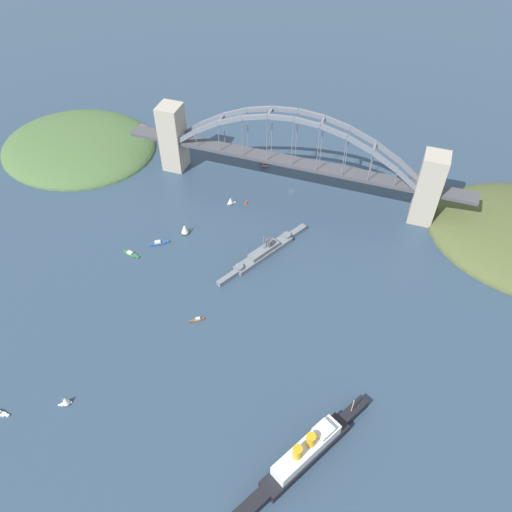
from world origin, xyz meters
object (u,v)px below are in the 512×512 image
at_px(harbor_arch_bridge, 293,160).
at_px(small_boat_3, 185,229).
at_px(small_boat_6, 197,320).
at_px(seaplane_taxiing_near_bridge, 264,163).
at_px(small_boat_0, 231,201).
at_px(small_boat_2, 159,243).
at_px(naval_cruiser, 264,252).
at_px(small_boat_1, 131,254).
at_px(ocean_liner, 306,453).
at_px(channel_marker_buoy, 246,203).
at_px(small_boat_4, 65,401).

relative_size(harbor_arch_bridge, small_boat_3, 27.38).
bearing_deg(harbor_arch_bridge, small_boat_6, 82.41).
xyz_separation_m(seaplane_taxiing_near_bridge, small_boat_0, (7.92, 51.87, 1.08)).
distance_m(small_boat_0, small_boat_2, 61.22).
bearing_deg(naval_cruiser, small_boat_2, 10.68).
bearing_deg(harbor_arch_bridge, small_boat_1, 50.71).
bearing_deg(ocean_liner, small_boat_1, -32.91).
height_order(small_boat_3, small_boat_6, small_boat_3).
height_order(harbor_arch_bridge, small_boat_6, harbor_arch_bridge).
xyz_separation_m(small_boat_0, small_boat_1, (42.49, 68.11, -2.21)).
distance_m(harbor_arch_bridge, channel_marker_buoy, 44.52).
distance_m(ocean_liner, small_boat_0, 186.91).
xyz_separation_m(ocean_liner, small_boat_3, (115.70, -120.47, -1.68)).
distance_m(ocean_liner, channel_marker_buoy, 184.87).
relative_size(ocean_liner, small_boat_3, 8.24).
xyz_separation_m(naval_cruiser, channel_marker_buoy, (28.33, -44.07, -1.50)).
height_order(ocean_liner, small_boat_3, ocean_liner).
relative_size(small_boat_0, small_boat_3, 0.68).
relative_size(small_boat_4, channel_marker_buoy, 2.39).
xyz_separation_m(harbor_arch_bridge, small_boat_1, (79.05, 96.63, -26.52)).
xyz_separation_m(ocean_liner, small_boat_4, (119.65, 12.34, -2.80)).
bearing_deg(seaplane_taxiing_near_bridge, naval_cruiser, 108.50).
bearing_deg(ocean_liner, small_boat_0, -58.35).
xyz_separation_m(small_boat_0, small_boat_4, (21.59, 171.43, 0.20)).
height_order(small_boat_0, small_boat_3, small_boat_3).
xyz_separation_m(ocean_liner, seaplane_taxiing_near_bridge, (90.15, -210.96, -4.08)).
bearing_deg(channel_marker_buoy, small_boat_2, 54.71).
bearing_deg(seaplane_taxiing_near_bridge, small_boat_3, 74.23).
height_order(small_boat_3, channel_marker_buoy, small_boat_3).
bearing_deg(small_boat_0, small_boat_6, 100.55).
height_order(ocean_liner, small_boat_6, ocean_liner).
distance_m(seaplane_taxiing_near_bridge, small_boat_1, 130.15).
distance_m(small_boat_1, small_boat_2, 19.38).
height_order(naval_cruiser, small_boat_1, naval_cruiser).
bearing_deg(small_boat_1, small_boat_6, 150.79).
height_order(seaplane_taxiing_near_bridge, small_boat_0, small_boat_0).
height_order(ocean_liner, small_boat_4, ocean_liner).
xyz_separation_m(small_boat_4, channel_marker_buoy, (-32.05, -175.07, -2.00)).
distance_m(harbor_arch_bridge, small_boat_0, 52.36).
bearing_deg(small_boat_4, small_boat_0, -97.18).
relative_size(seaplane_taxiing_near_bridge, small_boat_3, 1.05).
bearing_deg(small_boat_4, seaplane_taxiing_near_bridge, -97.53).
bearing_deg(channel_marker_buoy, harbor_arch_bridge, -136.36).
distance_m(ocean_liner, small_boat_3, 167.04).
xyz_separation_m(naval_cruiser, small_boat_0, (38.80, -40.43, 0.30)).
xyz_separation_m(naval_cruiser, small_boat_3, (56.43, -1.81, 1.63)).
distance_m(harbor_arch_bridge, small_boat_2, 108.73).
height_order(small_boat_1, small_boat_4, small_boat_4).
bearing_deg(seaplane_taxiing_near_bridge, ocean_liner, 113.14).
bearing_deg(small_boat_6, naval_cruiser, -107.60).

